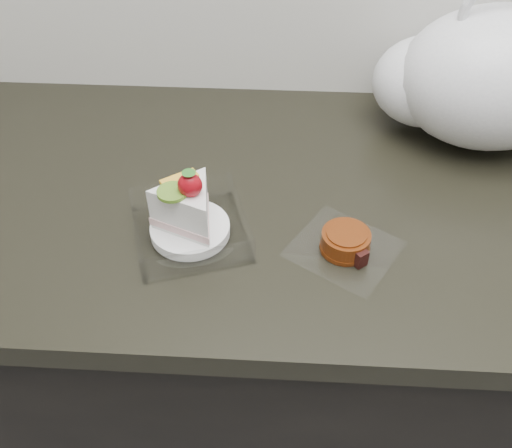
{
  "coord_description": "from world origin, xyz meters",
  "views": [
    {
      "loc": [
        -0.17,
        0.99,
        1.49
      ],
      "look_at": [
        -0.2,
        1.57,
        0.94
      ],
      "focal_mm": 40.0,
      "sensor_mm": 36.0,
      "label": 1
    }
  ],
  "objects": [
    {
      "name": "plastic_bag",
      "position": [
        0.16,
        1.86,
        1.01
      ],
      "size": [
        0.37,
        0.27,
        0.29
      ],
      "rotation": [
        0.0,
        0.0,
        -0.09
      ],
      "color": "white",
      "rests_on": "counter"
    },
    {
      "name": "cake_tray",
      "position": [
        -0.3,
        1.58,
        0.93
      ],
      "size": [
        0.2,
        0.2,
        0.12
      ],
      "rotation": [
        0.0,
        0.0,
        0.31
      ],
      "color": "white",
      "rests_on": "counter"
    },
    {
      "name": "mooncake_wrap",
      "position": [
        -0.07,
        1.56,
        0.91
      ],
      "size": [
        0.19,
        0.19,
        0.03
      ],
      "rotation": [
        0.0,
        0.0,
        -0.39
      ],
      "color": "white",
      "rests_on": "counter"
    },
    {
      "name": "counter",
      "position": [
        0.0,
        1.69,
        0.45
      ],
      "size": [
        2.04,
        0.64,
        0.9
      ],
      "color": "black",
      "rests_on": "ground"
    }
  ]
}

